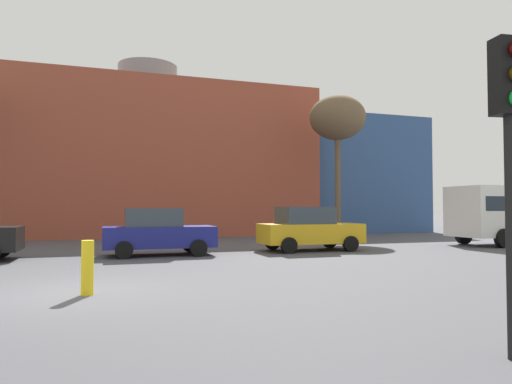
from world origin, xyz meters
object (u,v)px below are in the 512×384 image
bare_tree_0 (337,119)px  bollard_yellow_0 (87,268)px  parked_car_3 (309,229)px  traffic_light_near_right (510,121)px  parked_car_2 (158,232)px

bare_tree_0 → bollard_yellow_0: (-13.10, -13.97, -6.34)m
parked_car_3 → traffic_light_near_right: traffic_light_near_right is taller
traffic_light_near_right → parked_car_2: bearing=-161.4°
parked_car_2 → traffic_light_near_right: size_ratio=1.07×
parked_car_2 → bollard_yellow_0: parked_car_2 is taller
parked_car_2 → traffic_light_near_right: 13.37m
parked_car_2 → bare_tree_0: 14.15m
parked_car_2 → traffic_light_near_right: (2.57, -12.99, 1.86)m
traffic_light_near_right → bare_tree_0: 21.75m
bare_tree_0 → parked_car_2: bearing=-148.7°
parked_car_3 → parked_car_2: bearing=180.0°
parked_car_3 → traffic_light_near_right: size_ratio=1.11×
parked_car_3 → bollard_yellow_0: size_ratio=3.79×
traffic_light_near_right → bollard_yellow_0: (-4.73, 5.67, -2.18)m
traffic_light_near_right → bollard_yellow_0: size_ratio=3.41×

